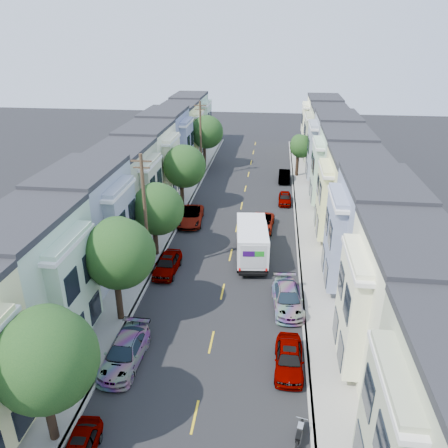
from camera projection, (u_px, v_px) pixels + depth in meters
The scene contains 27 objects.
ground at pixel (223, 292), 33.63m from camera, with size 160.00×160.00×0.00m, color black.
road_slab at pixel (239, 216), 47.23m from camera, with size 12.00×70.00×0.02m, color black.
curb_left at pixel (184, 213), 47.85m from camera, with size 0.30×70.00×0.15m, color gray.
curb_right at pixel (296, 218), 46.55m from camera, with size 0.30×70.00×0.15m, color gray.
sidewalk_left at pixel (173, 212), 47.99m from camera, with size 2.60×70.00×0.15m, color gray.
sidewalk_right at pixel (308, 219), 46.41m from camera, with size 2.60×70.00×0.15m, color gray.
centerline at pixel (239, 216), 47.23m from camera, with size 0.12×70.00×0.01m, color gold.
townhouse_row_left at pixel (139, 212), 48.43m from camera, with size 5.00×70.00×8.50m, color #F2F6A2.
townhouse_row_right at pixel (344, 221), 46.03m from camera, with size 5.00×70.00×8.50m, color #F2F6A2.
tree_a at pixel (44, 360), 19.47m from camera, with size 4.70×4.70×7.35m.
tree_b at pixel (118, 254), 28.28m from camera, with size 4.70×4.70×7.56m.
tree_c at pixel (157, 209), 37.28m from camera, with size 4.50×4.50×6.70m.
tree_d at pixel (184, 167), 47.48m from camera, with size 4.70×4.70×7.21m.
tree_e at pixel (206, 132), 61.78m from camera, with size 4.67×4.67×7.55m.
tree_far_r at pixel (301, 147), 58.36m from camera, with size 3.10×3.10×5.75m.
utility_pole_near at pixel (146, 216), 34.02m from camera, with size 1.60×0.26×10.00m.
utility_pole_far at pixel (201, 140), 57.60m from camera, with size 1.60×0.26×10.00m.
fedex_truck at pixel (252, 241), 37.65m from camera, with size 2.58×6.71×3.22m.
lead_sedan at pixel (262, 223), 43.82m from camera, with size 2.23×4.85×1.35m, color black.
parked_left_b at pixel (125, 353), 26.17m from camera, with size 2.10×4.99×1.50m, color black.
parked_left_c at pixel (167, 264), 36.07m from camera, with size 1.76×4.61×1.49m, color #BABABA.
parked_left_d at pixel (190, 216), 45.31m from camera, with size 2.48×5.38×1.50m, color #501F0E.
parked_right_a at pixel (289, 358), 25.76m from camera, with size 1.70×4.43×1.44m, color #474A4B.
parked_right_b at pixel (287, 299), 31.45m from camera, with size 2.08×4.94×1.48m, color white.
parked_right_c at pixel (285, 198), 50.47m from camera, with size 1.46×3.81×1.24m, color black.
parked_right_d at pixel (284, 176), 57.81m from camera, with size 1.49×4.22×1.41m, color black.
motorcycle at pixel (299, 434), 21.31m from camera, with size 0.27×1.98×0.78m.
Camera 1 is at (3.48, -28.37, 18.48)m, focal length 35.00 mm.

